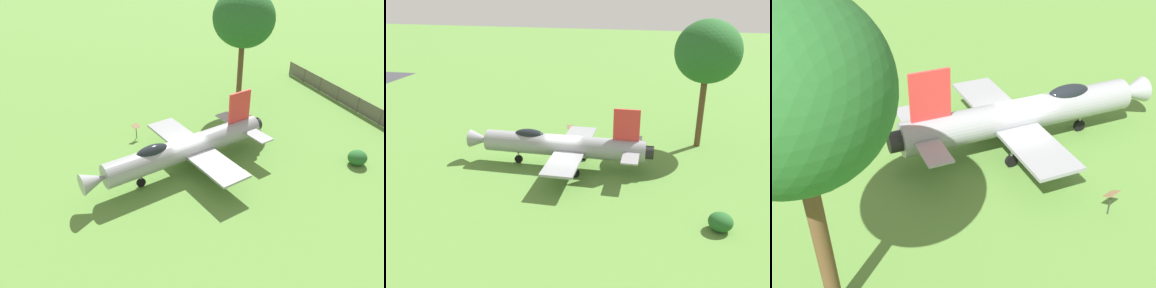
{
  "view_description": "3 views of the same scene",
  "coord_description": "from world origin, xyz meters",
  "views": [
    {
      "loc": [
        10.8,
        18.38,
        14.74
      ],
      "look_at": [
        -0.69,
        -0.45,
        1.55
      ],
      "focal_mm": 35.37,
      "sensor_mm": 36.0,
      "label": 1
    },
    {
      "loc": [
        -7.49,
        24.83,
        12.2
      ],
      "look_at": [
        -0.92,
        -0.5,
        1.69
      ],
      "focal_mm": 36.57,
      "sensor_mm": 36.0,
      "label": 2
    },
    {
      "loc": [
        -8.92,
        -16.8,
        12.22
      ],
      "look_at": [
        -3.8,
        -2.68,
        2.5
      ],
      "focal_mm": 43.0,
      "sensor_mm": 36.0,
      "label": 3
    }
  ],
  "objects": [
    {
      "name": "info_plaque",
      "position": [
        1.13,
        -5.78,
        0.85
      ],
      "size": [
        0.7,
        0.58,
        1.14
      ],
      "color": "#333333",
      "rests_on": "ground_plane"
    },
    {
      "name": "shade_tree",
      "position": [
        -9.49,
        -6.7,
        7.64
      ],
      "size": [
        5.0,
        5.47,
        10.08
      ],
      "color": "brown",
      "rests_on": "ground_plane"
    },
    {
      "name": "shrub_by_tree",
      "position": [
        -10.41,
        5.62,
        0.52
      ],
      "size": [
        1.31,
        1.26,
        1.03
      ],
      "color": "#235B26",
      "rests_on": "ground_plane"
    },
    {
      "name": "display_jet",
      "position": [
        0.36,
        0.02,
        1.7
      ],
      "size": [
        13.6,
        9.29,
        4.63
      ],
      "rotation": [
        0.0,
        0.0,
        0.05
      ],
      "color": "gray",
      "rests_on": "ground_plane"
    },
    {
      "name": "ground_plane",
      "position": [
        0.0,
        0.0,
        0.0
      ],
      "size": [
        200.0,
        200.0,
        0.0
      ],
      "primitive_type": "plane",
      "color": "#568438"
    }
  ]
}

